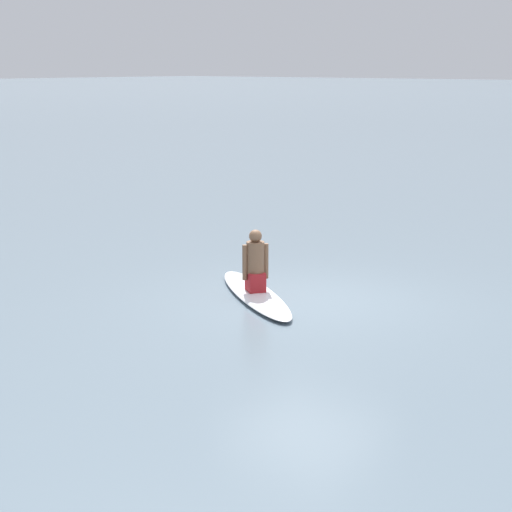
# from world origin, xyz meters

# --- Properties ---
(ground_plane) EXTENTS (400.00, 400.00, 0.00)m
(ground_plane) POSITION_xyz_m (0.00, 0.00, 0.00)
(ground_plane) COLOR slate
(surfboard) EXTENTS (3.18, 2.39, 0.12)m
(surfboard) POSITION_xyz_m (0.78, 0.42, 0.06)
(surfboard) COLOR white
(surfboard) RESTS_ON ground
(person_paddler) EXTENTS (0.44, 0.43, 1.05)m
(person_paddler) POSITION_xyz_m (0.78, 0.42, 0.59)
(person_paddler) COLOR #A51E23
(person_paddler) RESTS_ON surfboard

